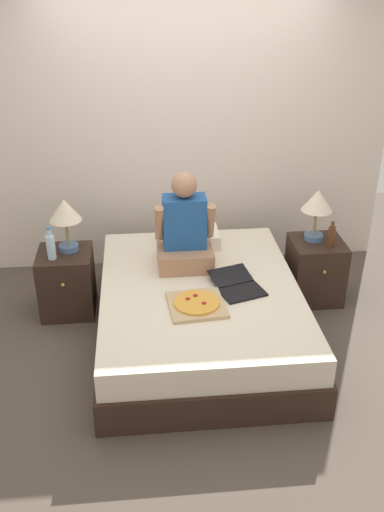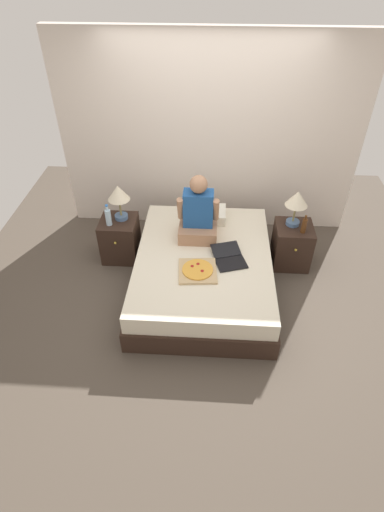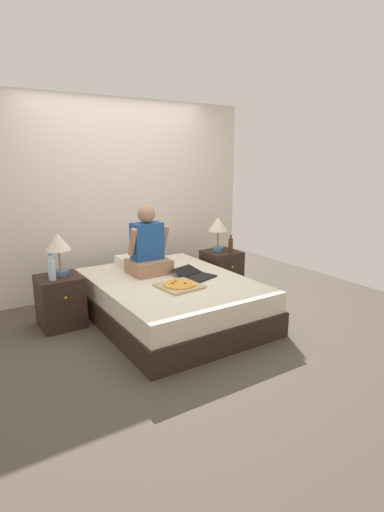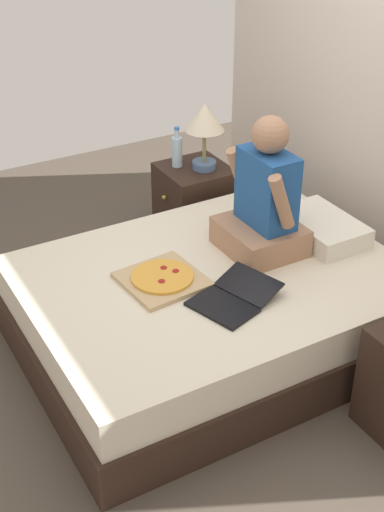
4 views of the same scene
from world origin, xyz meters
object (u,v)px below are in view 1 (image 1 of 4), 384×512
nightstand_left (67,282)px  lamp_on_right_nightstand (317,204)px  pizza_box (197,304)px  nightstand_right (315,270)px  bed (200,312)px  water_bottle (51,246)px  person_seated (185,232)px  laptop (238,287)px  lamp_on_left_nightstand (65,214)px  beer_bottle (331,236)px

nightstand_left → lamp_on_right_nightstand: bearing=1.4°
pizza_box → nightstand_right: bearing=34.7°
nightstand_right → lamp_on_right_nightstand: 0.60m
nightstand_right → lamp_on_right_nightstand: size_ratio=1.22×
bed → water_bottle: (-1.15, 0.41, 0.43)m
person_seated → laptop: person_seated is taller
nightstand_left → person_seated: person_seated is taller
lamp_on_left_nightstand → pizza_box: bearing=-40.4°
beer_bottle → pizza_box: 1.38m
lamp_on_left_nightstand → lamp_on_right_nightstand: size_ratio=1.00×
beer_bottle → pizza_box: beer_bottle is taller
bed → pizza_box: pizza_box is taller
lamp_on_left_nightstand → nightstand_right: bearing=-1.4°
pizza_box → nightstand_left: bearing=142.5°
lamp_on_left_nightstand → beer_bottle: size_ratio=1.96×
nightstand_left → lamp_on_right_nightstand: (2.11, 0.05, 0.60)m
laptop → pizza_box: (-0.34, -0.21, -0.00)m
lamp_on_left_nightstand → person_seated: (0.94, -0.18, -0.12)m
laptop → pizza_box: laptop is taller
nightstand_left → water_bottle: (-0.08, -0.09, 0.39)m
lamp_on_right_nightstand → beer_bottle: size_ratio=1.96×
bed → pizza_box: (-0.06, -0.28, 0.26)m
lamp_on_left_nightstand → beer_bottle: (2.17, -0.15, -0.23)m
bed → beer_bottle: bearing=19.4°
beer_bottle → laptop: (-0.85, -0.47, -0.16)m
nightstand_left → lamp_on_left_nightstand: (0.04, 0.05, 0.60)m
beer_bottle → person_seated: 1.23m
pizza_box → laptop: bearing=31.8°
nightstand_right → lamp_on_right_nightstand: lamp_on_right_nightstand is taller
nightstand_right → beer_bottle: size_ratio=2.39×
bed → lamp_on_right_nightstand: 1.34m
water_bottle → pizza_box: (1.09, -0.69, -0.17)m
nightstand_right → laptop: bearing=-144.1°
bed → lamp_on_left_nightstand: lamp_on_left_nightstand is taller
lamp_on_right_nightstand → lamp_on_left_nightstand: bearing=180.0°
lamp_on_left_nightstand → nightstand_right: (2.10, -0.05, -0.60)m
bed → laptop: size_ratio=4.16×
nightstand_left → lamp_on_left_nightstand: lamp_on_left_nightstand is taller
beer_bottle → laptop: size_ratio=0.47×
nightstand_right → beer_bottle: (0.07, -0.10, 0.37)m
lamp_on_left_nightstand → pizza_box: (0.97, -0.83, -0.39)m
pizza_box → bed: bearing=78.8°
bed → nightstand_left: bearing=154.9°
water_bottle → pizza_box: size_ratio=0.64×
person_seated → bed: bearing=-77.2°
nightstand_left → pizza_box: (1.01, -0.78, 0.21)m
bed → beer_bottle: 1.28m
water_bottle → beer_bottle: water_bottle is taller
person_seated → nightstand_right: bearing=6.5°
lamp_on_right_nightstand → beer_bottle: bearing=-56.3°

